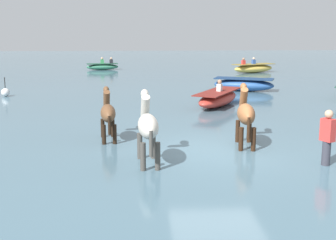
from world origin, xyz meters
name	(u,v)px	position (x,y,z in m)	size (l,w,h in m)	color
ground_plane	(217,161)	(0.00, 0.00, 0.00)	(120.00, 120.00, 0.00)	#756B56
water_surface	(182,99)	(0.00, 10.00, 0.14)	(90.00, 90.00, 0.29)	#476675
horse_lead_chestnut	(246,115)	(0.84, 0.44, 1.15)	(0.63, 1.80, 1.95)	brown
horse_trailing_bay	(108,114)	(-2.98, 1.36, 1.05)	(0.57, 1.64, 1.78)	brown
horse_flank_pinto	(148,127)	(-1.88, -1.05, 1.17)	(0.58, 1.82, 1.99)	beige
boat_near_port	(253,68)	(6.37, 21.18, 0.62)	(3.51, 2.35, 1.12)	gold
boat_near_starboard	(103,66)	(-4.90, 24.26, 0.55)	(2.59, 1.22, 0.98)	#337556
boat_far_inshore	(218,98)	(1.24, 7.01, 0.61)	(2.66, 3.56, 1.11)	#BC382D
boat_mid_outer	(244,85)	(3.39, 11.51, 0.62)	(3.31, 2.21, 0.66)	#28518E
person_wading_mid	(327,142)	(2.34, -1.49, 0.87)	(0.32, 0.38, 1.63)	#383842
channel_buoy	(5,92)	(-8.46, 10.30, 0.49)	(0.40, 0.40, 0.92)	silver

